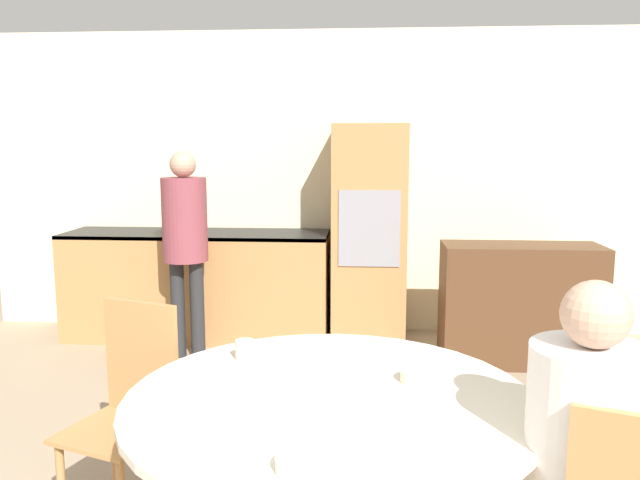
# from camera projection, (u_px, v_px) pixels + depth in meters

# --- Properties ---
(wall_back) EXTENTS (6.13, 0.05, 2.60)m
(wall_back) POSITION_uv_depth(u_px,v_px,m) (330.00, 184.00, 5.45)
(wall_back) COLOR beige
(wall_back) RESTS_ON ground_plane
(kitchen_counter) EXTENTS (2.22, 0.60, 0.91)m
(kitchen_counter) POSITION_uv_depth(u_px,v_px,m) (198.00, 283.00, 5.31)
(kitchen_counter) COLOR #AD7A47
(kitchen_counter) RESTS_ON ground_plane
(oven_unit) EXTENTS (0.60, 0.59, 1.80)m
(oven_unit) POSITION_uv_depth(u_px,v_px,m) (369.00, 235.00, 5.15)
(oven_unit) COLOR #AD7A47
(oven_unit) RESTS_ON ground_plane
(sideboard) EXTENTS (1.16, 0.45, 0.91)m
(sideboard) POSITION_uv_depth(u_px,v_px,m) (520.00, 304.00, 4.67)
(sideboard) COLOR #51331E
(sideboard) RESTS_ON ground_plane
(dining_table) EXTENTS (1.46, 1.46, 0.76)m
(dining_table) POSITION_uv_depth(u_px,v_px,m) (330.00, 448.00, 2.24)
(dining_table) COLOR #51331E
(dining_table) RESTS_ON ground_plane
(chair_far_left) EXTENTS (0.51, 0.51, 0.96)m
(chair_far_left) POSITION_uv_depth(u_px,v_px,m) (130.00, 401.00, 2.73)
(chair_far_left) COLOR #AD7A47
(chair_far_left) RESTS_ON ground_plane
(person_seated) EXTENTS (0.36, 0.43, 1.26)m
(person_seated) POSITION_uv_depth(u_px,v_px,m) (589.00, 461.00, 1.83)
(person_seated) COLOR #262628
(person_seated) RESTS_ON ground_plane
(person_standing) EXTENTS (0.34, 0.34, 1.59)m
(person_standing) POSITION_uv_depth(u_px,v_px,m) (185.00, 232.00, 4.73)
(person_standing) COLOR #262628
(person_standing) RESTS_ON ground_plane
(cup) EXTENTS (0.08, 0.08, 0.08)m
(cup) POSITION_uv_depth(u_px,v_px,m) (245.00, 350.00, 2.58)
(cup) COLOR beige
(cup) RESTS_ON dining_table
(bowl_near) EXTENTS (0.18, 0.18, 0.04)m
(bowl_near) POSITION_uv_depth(u_px,v_px,m) (307.00, 464.00, 1.70)
(bowl_near) COLOR silver
(bowl_near) RESTS_ON dining_table
(bowl_centre) EXTENTS (0.14, 0.14, 0.04)m
(bowl_centre) POSITION_uv_depth(u_px,v_px,m) (419.00, 376.00, 2.34)
(bowl_centre) COLOR beige
(bowl_centre) RESTS_ON dining_table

